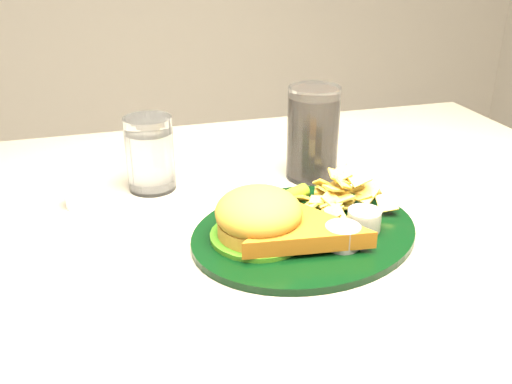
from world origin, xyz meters
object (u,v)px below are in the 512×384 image
dinner_plate (306,212)px  cola_glass (313,133)px  fork_napkin (334,230)px  water_glass (150,154)px

dinner_plate → cola_glass: cola_glass is taller
dinner_plate → fork_napkin: bearing=-28.4°
dinner_plate → water_glass: 0.25m
cola_glass → fork_napkin: bearing=-101.9°
dinner_plate → cola_glass: (0.07, 0.17, 0.04)m
water_glass → dinner_plate: bearing=-50.0°
water_glass → cola_glass: (0.23, -0.02, 0.02)m
cola_glass → fork_napkin: (-0.04, -0.17, -0.06)m
fork_napkin → dinner_plate: bearing=179.4°
fork_napkin → water_glass: bearing=144.2°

